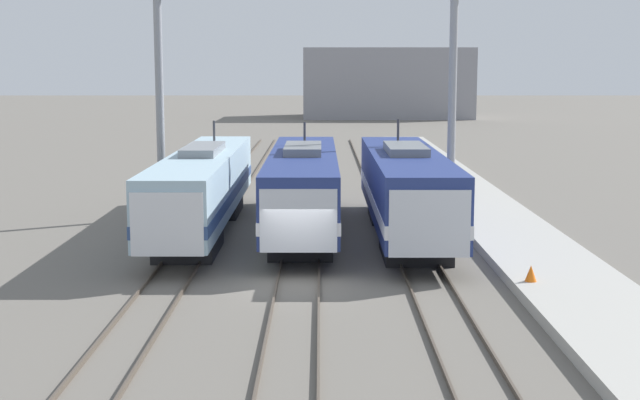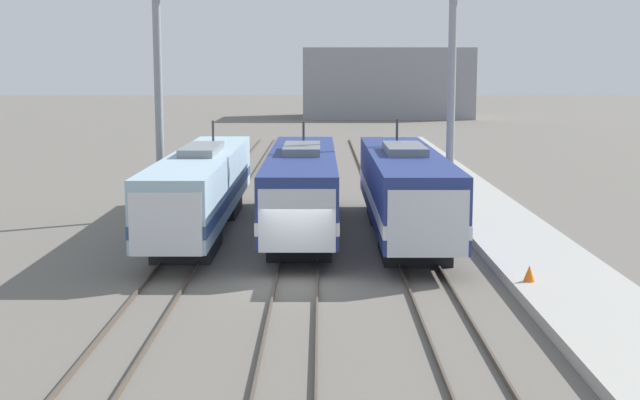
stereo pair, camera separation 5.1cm
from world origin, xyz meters
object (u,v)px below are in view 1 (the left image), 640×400
(locomotive_center, at_px, (305,188))
(locomotive_far_right, at_px, (408,191))
(catenary_tower_right, at_px, (455,92))
(locomotive_far_left, at_px, (204,189))
(catenary_tower_left, at_px, (162,92))
(traffic_cone, at_px, (533,273))

(locomotive_center, xyz_separation_m, locomotive_far_right, (4.49, -1.10, 0.05))
(locomotive_far_right, relative_size, catenary_tower_right, 1.46)
(locomotive_center, height_order, catenary_tower_right, catenary_tower_right)
(catenary_tower_right, bearing_deg, locomotive_far_left, -160.47)
(catenary_tower_right, bearing_deg, locomotive_center, -150.50)
(catenary_tower_left, height_order, traffic_cone, catenary_tower_left)
(locomotive_center, distance_m, catenary_tower_right, 9.23)
(locomotive_far_left, distance_m, locomotive_far_right, 9.05)
(locomotive_far_right, xyz_separation_m, catenary_tower_left, (-11.52, 5.16, 4.11))
(locomotive_center, bearing_deg, catenary_tower_right, 29.50)
(locomotive_far_left, distance_m, catenary_tower_left, 6.39)
(locomotive_far_left, xyz_separation_m, catenary_tower_left, (-2.53, 4.14, 4.17))
(locomotive_far_left, xyz_separation_m, locomotive_far_right, (8.99, -1.02, 0.06))
(catenary_tower_left, bearing_deg, locomotive_far_right, -24.14)
(locomotive_far_right, height_order, catenary_tower_right, catenary_tower_right)
(locomotive_far_left, bearing_deg, locomotive_far_right, -6.50)
(locomotive_center, distance_m, locomotive_far_right, 4.63)
(locomotive_far_left, distance_m, catenary_tower_right, 13.06)
(locomotive_center, height_order, catenary_tower_left, catenary_tower_left)
(catenary_tower_left, bearing_deg, locomotive_far_left, -58.58)
(locomotive_far_left, bearing_deg, traffic_cone, -40.68)
(locomotive_center, distance_m, traffic_cone, 13.18)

